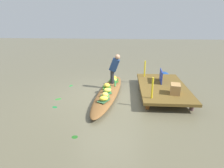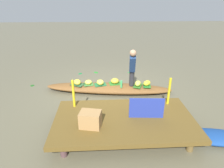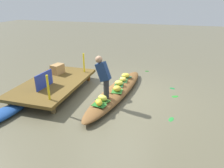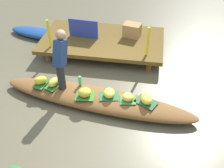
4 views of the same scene
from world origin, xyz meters
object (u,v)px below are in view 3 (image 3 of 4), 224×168
(vendor_person, at_px, (103,75))
(produce_crate, at_px, (58,69))
(vendor_boat, at_px, (116,92))
(banana_bunch_0, at_px, (123,79))
(banana_bunch_3, at_px, (103,98))
(market_banner, at_px, (44,80))
(banana_bunch_2, at_px, (126,75))
(banana_bunch_5, at_px, (99,102))
(water_bottle, at_px, (105,89))
(banana_bunch_4, at_px, (119,83))
(banana_bunch_1, at_px, (117,88))

(vendor_person, relative_size, produce_crate, 2.80)
(vendor_boat, height_order, banana_bunch_0, banana_bunch_0)
(banana_bunch_3, height_order, market_banner, market_banner)
(banana_bunch_0, distance_m, produce_crate, 2.46)
(vendor_person, bearing_deg, banana_bunch_3, -169.62)
(banana_bunch_2, distance_m, market_banner, 2.84)
(produce_crate, bearing_deg, banana_bunch_3, -122.38)
(banana_bunch_0, relative_size, banana_bunch_3, 0.78)
(market_banner, bearing_deg, banana_bunch_5, -98.75)
(vendor_person, height_order, water_bottle, vendor_person)
(vendor_boat, relative_size, vendor_person, 3.37)
(banana_bunch_5, bearing_deg, water_bottle, 5.92)
(banana_bunch_3, relative_size, water_bottle, 1.28)
(banana_bunch_0, bearing_deg, banana_bunch_2, -1.58)
(produce_crate, bearing_deg, banana_bunch_4, -94.93)
(produce_crate, bearing_deg, market_banner, -167.93)
(vendor_person, bearing_deg, banana_bunch_0, -10.06)
(banana_bunch_3, relative_size, vendor_person, 0.24)
(banana_bunch_1, relative_size, vendor_person, 0.22)
(banana_bunch_3, bearing_deg, vendor_person, 10.38)
(banana_bunch_2, bearing_deg, water_bottle, 167.56)
(banana_bunch_4, relative_size, vendor_person, 0.22)
(banana_bunch_0, bearing_deg, banana_bunch_3, 172.57)
(banana_bunch_3, bearing_deg, water_bottle, 9.75)
(water_bottle, bearing_deg, produce_crate, 67.83)
(banana_bunch_0, xyz_separation_m, produce_crate, (-0.18, 2.45, 0.20))
(banana_bunch_3, xyz_separation_m, market_banner, (0.17, 1.97, 0.26))
(vendor_boat, height_order, banana_bunch_1, banana_bunch_1)
(produce_crate, bearing_deg, banana_bunch_5, -127.55)
(vendor_person, height_order, produce_crate, vendor_person)
(banana_bunch_5, distance_m, produce_crate, 2.82)
(banana_bunch_5, height_order, produce_crate, produce_crate)
(vendor_person, distance_m, water_bottle, 0.68)
(banana_bunch_5, relative_size, vendor_person, 0.22)
(banana_bunch_2, distance_m, produce_crate, 2.52)
(vendor_boat, distance_m, banana_bunch_4, 0.34)
(vendor_boat, relative_size, banana_bunch_2, 13.70)
(water_bottle, bearing_deg, vendor_person, -170.63)
(banana_bunch_0, bearing_deg, banana_bunch_4, 173.06)
(banana_bunch_0, distance_m, banana_bunch_4, 0.39)
(water_bottle, bearing_deg, banana_bunch_1, -60.82)
(banana_bunch_4, bearing_deg, produce_crate, 85.07)
(vendor_person, xyz_separation_m, produce_crate, (1.21, 2.20, -0.43))
(banana_bunch_2, height_order, water_bottle, water_bottle)
(banana_bunch_4, bearing_deg, banana_bunch_5, 173.65)
(banana_bunch_0, height_order, banana_bunch_5, banana_bunch_5)
(banana_bunch_4, bearing_deg, water_bottle, 159.06)
(banana_bunch_5, relative_size, market_banner, 0.34)
(banana_bunch_0, distance_m, water_bottle, 1.10)
(banana_bunch_1, bearing_deg, vendor_boat, 20.51)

